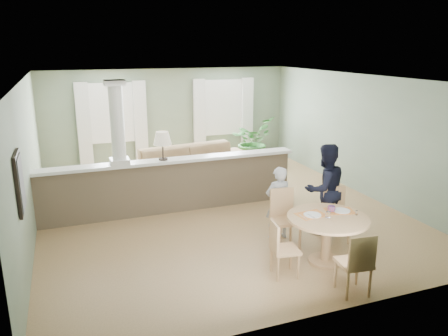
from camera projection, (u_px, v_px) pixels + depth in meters
name	position (u px, v px, depth m)	size (l,w,h in m)	color
ground	(216.00, 209.00, 9.17)	(8.00, 8.00, 0.00)	tan
room_shell	(205.00, 119.00, 9.24)	(7.02, 8.02, 2.71)	gray
pony_wall	(167.00, 179.00, 8.83)	(5.32, 0.38, 2.70)	brown
sofa	(193.00, 166.00, 10.72)	(3.12, 1.22, 0.91)	#8C6F4C
houseplant	(252.00, 141.00, 12.50)	(1.21, 1.05, 1.35)	#2B6026
dining_table	(327.00, 226.00, 6.77)	(1.26, 1.26, 0.86)	tan
chair_far_boy	(284.00, 215.00, 7.37)	(0.47, 0.47, 0.99)	tan
chair_far_man	(335.00, 211.00, 7.63)	(0.51, 0.51, 0.93)	tan
chair_near	(357.00, 261.00, 5.87)	(0.46, 0.46, 0.92)	tan
chair_side	(281.00, 247.00, 6.38)	(0.44, 0.44, 0.85)	tan
child_person	(278.00, 203.00, 7.62)	(0.48, 0.31, 1.31)	#A7A7AC
man_person	(325.00, 189.00, 7.81)	(0.80, 0.63, 1.66)	black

